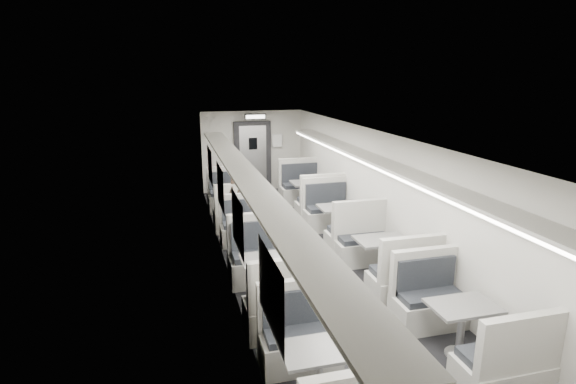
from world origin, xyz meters
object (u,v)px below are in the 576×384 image
vestibule_door (253,157)px  passenger (241,194)px  booth_left_c (271,280)px  booth_left_a (232,204)px  booth_right_b (340,223)px  exit_sign (255,117)px  booth_left_b (249,239)px  booth_right_c (381,259)px  booth_left_d (318,376)px  booth_right_d (461,330)px  booth_right_a (310,197)px

vestibule_door → passenger: bearing=-104.4°
passenger → booth_left_c: bearing=-107.2°
booth_left_a → booth_right_b: bearing=-45.6°
booth_left_c → exit_sign: size_ratio=3.53×
booth_left_a → booth_right_b: booth_right_b is taller
booth_left_a → passenger: size_ratio=1.20×
booth_right_b → vestibule_door: bearing=102.1°
booth_left_b → booth_right_c: 2.56m
booth_left_c → booth_right_b: bearing=48.8°
booth_left_d → booth_right_c: size_ratio=0.91×
booth_left_b → vestibule_door: (1.00, 5.01, 0.69)m
booth_left_c → booth_left_b: bearing=90.0°
booth_left_b → booth_right_c: size_ratio=0.91×
passenger → booth_left_a: bearing=79.4°
exit_sign → booth_left_c: bearing=-98.8°
booth_left_c → booth_right_d: booth_left_c is taller
booth_right_c → passenger: (-1.91, 3.04, 0.50)m
booth_left_b → exit_sign: bearing=77.5°
vestibule_door → exit_sign: 1.33m
booth_left_b → booth_right_d: (2.00, -3.82, 0.01)m
booth_right_c → exit_sign: bearing=99.3°
booth_left_b → exit_sign: size_ratio=3.14×
booth_right_d → exit_sign: bearing=96.8°
booth_left_b → passenger: passenger is taller
passenger → exit_sign: size_ratio=2.84×
booth_right_a → vestibule_door: size_ratio=1.09×
booth_right_c → booth_right_d: (0.00, -2.23, -0.02)m
booth_right_a → passenger: (-1.91, -1.03, 0.47)m
booth_left_c → booth_right_b: 3.04m
booth_left_d → passenger: passenger is taller
booth_left_a → booth_left_d: (0.00, -6.59, -0.03)m
booth_right_c → vestibule_door: bearing=98.6°
booth_right_b → vestibule_door: size_ratio=1.05×
booth_left_a → booth_right_d: bearing=-72.1°
passenger → vestibule_door: (0.91, 3.57, 0.16)m
booth_left_d → exit_sign: size_ratio=3.15×
booth_right_b → vestibule_door: 4.82m
booth_right_b → booth_left_b: bearing=-170.2°
booth_right_d → booth_left_c: bearing=136.7°
booth_left_c → booth_right_d: size_ratio=1.09×
booth_left_c → booth_right_c: size_ratio=1.02×
passenger → booth_left_b: bearing=-109.2°
booth_left_c → booth_right_a: (2.00, 4.42, 0.02)m
booth_left_d → booth_right_b: (2.00, 4.55, 0.04)m
booth_left_a → booth_left_c: size_ratio=0.97×
booth_left_c → booth_left_d: (0.00, -2.26, -0.04)m
booth_left_a → passenger: bearing=-84.8°
exit_sign → vestibule_door: bearing=90.0°
passenger → booth_right_a: bearing=12.6°
booth_left_c → exit_sign: (1.00, 6.47, 1.89)m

